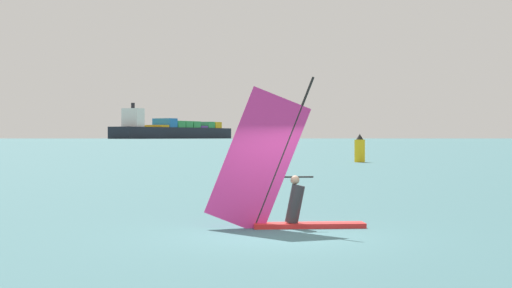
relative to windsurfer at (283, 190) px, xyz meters
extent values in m
plane|color=#386066|center=(-0.60, -1.53, -0.93)|extent=(4000.00, 4000.00, 0.00)
cube|color=red|center=(0.64, -0.10, -0.87)|extent=(2.77, 0.96, 0.12)
cylinder|color=black|center=(0.05, -0.01, 0.96)|extent=(1.45, 0.28, 3.57)
cube|color=#D8338C|center=(-0.60, 0.09, 0.71)|extent=(2.58, 0.44, 3.59)
cylinder|color=black|center=(0.00, 0.00, 0.31)|extent=(1.49, 0.27, 0.04)
cylinder|color=#2D2D33|center=(0.29, -0.05, -0.35)|extent=(0.54, 0.39, 0.97)
sphere|color=tan|center=(0.29, -0.05, 0.23)|extent=(0.22, 0.22, 0.22)
cube|color=black|center=(112.29, 890.88, 5.60)|extent=(163.22, 176.02, 13.07)
cube|color=silver|center=(58.24, 831.21, 22.23)|extent=(24.96, 24.45, 20.19)
cylinder|color=black|center=(58.24, 831.21, 35.32)|extent=(4.00, 4.00, 6.00)
cube|color=gold|center=(87.25, 863.23, 13.43)|extent=(28.80, 28.05, 2.60)
cube|color=#1E66AD|center=(98.27, 875.40, 17.33)|extent=(28.80, 28.05, 10.40)
cube|color=#2D8C47|center=(109.30, 887.57, 16.03)|extent=(28.80, 28.05, 7.80)
cube|color=#2D8C47|center=(120.32, 899.74, 16.03)|extent=(28.80, 28.05, 7.80)
cube|color=#2D8C47|center=(131.34, 911.91, 16.03)|extent=(28.80, 28.05, 7.80)
cube|color=#59388C|center=(142.37, 924.08, 13.43)|extent=(28.80, 28.05, 2.60)
cube|color=#2D8C47|center=(153.39, 936.25, 16.03)|extent=(28.80, 28.05, 7.80)
cube|color=gold|center=(164.42, 948.42, 16.03)|extent=(28.80, 28.05, 7.80)
cube|color=#60665B|center=(249.27, 1256.23, 10.43)|extent=(1125.70, 513.78, 22.72)
cylinder|color=yellow|center=(19.33, 45.15, 0.05)|extent=(0.92, 0.92, 1.97)
cone|color=black|center=(19.33, 45.15, 1.28)|extent=(0.64, 0.64, 0.50)
camera|label=1|loc=(-4.94, -18.00, 1.28)|focal=54.10mm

